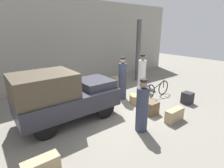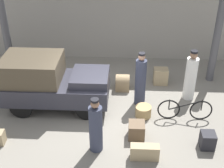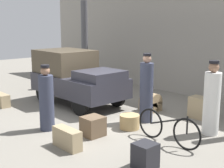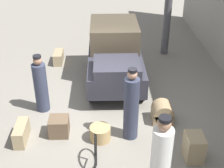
{
  "view_description": "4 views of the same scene",
  "coord_description": "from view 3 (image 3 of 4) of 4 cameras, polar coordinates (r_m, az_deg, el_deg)",
  "views": [
    {
      "loc": [
        -3.72,
        -4.84,
        2.97
      ],
      "look_at": [
        0.2,
        0.2,
        0.95
      ],
      "focal_mm": 28.0,
      "sensor_mm": 36.0,
      "label": 1
    },
    {
      "loc": [
        0.62,
        -8.04,
        5.88
      ],
      "look_at": [
        0.2,
        0.2,
        0.95
      ],
      "focal_mm": 50.0,
      "sensor_mm": 36.0,
      "label": 2
    },
    {
      "loc": [
        6.37,
        -5.49,
        2.62
      ],
      "look_at": [
        0.2,
        0.2,
        0.95
      ],
      "focal_mm": 50.0,
      "sensor_mm": 36.0,
      "label": 3
    },
    {
      "loc": [
        7.02,
        -0.03,
        4.89
      ],
      "look_at": [
        0.2,
        0.2,
        0.95
      ],
      "focal_mm": 50.0,
      "sensor_mm": 36.0,
      "label": 4
    }
  ],
  "objects": [
    {
      "name": "ground_plane",
      "position": [
        8.81,
        -1.85,
        -6.06
      ],
      "size": [
        30.0,
        30.0,
        0.0
      ],
      "primitive_type": "plane",
      "color": "gray"
    },
    {
      "name": "station_building_facade",
      "position": [
        11.5,
        13.83,
        9.09
      ],
      "size": [
        16.0,
        0.15,
        4.5
      ],
      "color": "gray",
      "rests_on": "ground"
    },
    {
      "name": "canopy_pillar_left",
      "position": [
        12.8,
        -5.03,
        7.22
      ],
      "size": [
        0.27,
        0.27,
        3.46
      ],
      "color": "#4C4C51",
      "rests_on": "ground"
    },
    {
      "name": "truck",
      "position": [
        10.14,
        -6.82,
        1.5
      ],
      "size": [
        3.27,
        1.6,
        1.72
      ],
      "color": "black",
      "rests_on": "ground"
    },
    {
      "name": "bicycle",
      "position": [
        6.97,
        10.16,
        -7.93
      ],
      "size": [
        1.66,
        0.04,
        0.73
      ],
      "color": "black",
      "rests_on": "ground"
    },
    {
      "name": "wicker_basket",
      "position": [
        7.86,
        3.23,
        -6.89
      ],
      "size": [
        0.5,
        0.5,
        0.35
      ],
      "color": "tan",
      "rests_on": "ground"
    },
    {
      "name": "porter_standing_middle",
      "position": [
        7.77,
        -11.9,
        -2.99
      ],
      "size": [
        0.36,
        0.36,
        1.62
      ],
      "color": "#33384C",
      "rests_on": "ground"
    },
    {
      "name": "porter_carrying_trunk",
      "position": [
        8.26,
        6.31,
        -1.21
      ],
      "size": [
        0.35,
        0.35,
        1.83
      ],
      "color": "#33384C",
      "rests_on": "ground"
    },
    {
      "name": "conductor_in_dark_uniform",
      "position": [
        7.66,
        17.77,
        -3.0
      ],
      "size": [
        0.39,
        0.39,
        1.76
      ],
      "color": "white",
      "rests_on": "ground"
    },
    {
      "name": "trunk_wicker_pale",
      "position": [
        5.85,
        6.09,
        -12.88
      ],
      "size": [
        0.38,
        0.39,
        0.47
      ],
      "color": "#232328",
      "rests_on": "ground"
    },
    {
      "name": "trunk_barrel_dark",
      "position": [
        9.42,
        7.06,
        -3.48
      ],
      "size": [
        0.49,
        0.52,
        0.55
      ],
      "color": "#937A56",
      "rests_on": "ground"
    },
    {
      "name": "suitcase_black_upright",
      "position": [
        8.98,
        15.68,
        -4.16
      ],
      "size": [
        0.51,
        0.39,
        0.6
      ],
      "color": "#9E8966",
      "rests_on": "ground"
    },
    {
      "name": "trunk_large_brown",
      "position": [
        6.73,
        -8.21,
        -9.81
      ],
      "size": [
        0.75,
        0.26,
        0.43
      ],
      "color": "#9E8966",
      "rests_on": "ground"
    },
    {
      "name": "suitcase_small_leather",
      "position": [
        10.5,
        -19.64,
        -2.76
      ],
      "size": [
        0.75,
        0.3,
        0.4
      ],
      "color": "#9E8966",
      "rests_on": "ground"
    },
    {
      "name": "trunk_umber_medium",
      "position": [
        7.36,
        -3.51,
        -7.72
      ],
      "size": [
        0.46,
        0.47,
        0.46
      ],
      "color": "brown",
      "rests_on": "ground"
    }
  ]
}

